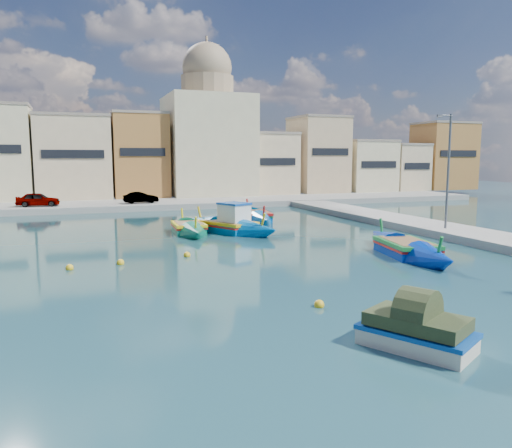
{
  "coord_description": "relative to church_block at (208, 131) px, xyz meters",
  "views": [
    {
      "loc": [
        -5.7,
        -20.73,
        5.22
      ],
      "look_at": [
        4.0,
        6.0,
        1.4
      ],
      "focal_mm": 35.0,
      "sensor_mm": 36.0,
      "label": 1
    }
  ],
  "objects": [
    {
      "name": "ground",
      "position": [
        -10.0,
        -40.0,
        -8.41
      ],
      "size": [
        160.0,
        160.0,
        0.0
      ],
      "primitive_type": "plane",
      "color": "#143B3D",
      "rests_on": "ground"
    },
    {
      "name": "north_quay",
      "position": [
        -10.0,
        -8.0,
        -8.11
      ],
      "size": [
        80.0,
        8.0,
        0.6
      ],
      "primitive_type": "cube",
      "color": "gray",
      "rests_on": "ground"
    },
    {
      "name": "north_townhouses",
      "position": [
        -3.32,
        -0.64,
        -3.41
      ],
      "size": [
        83.2,
        7.87,
        10.19
      ],
      "color": "#CCB58D",
      "rests_on": "ground"
    },
    {
      "name": "church_block",
      "position": [
        0.0,
        0.0,
        0.0
      ],
      "size": [
        10.0,
        10.0,
        19.1
      ],
      "color": "beige",
      "rests_on": "ground"
    },
    {
      "name": "quay_street_lamp",
      "position": [
        7.44,
        -34.0,
        -4.07
      ],
      "size": [
        1.18,
        0.16,
        8.0
      ],
      "color": "#595B60",
      "rests_on": "ground"
    },
    {
      "name": "parked_cars",
      "position": [
        -21.56,
        -9.5,
        -7.18
      ],
      "size": [
        24.09,
        2.14,
        1.32
      ],
      "color": "#4C1919",
      "rests_on": "north_quay"
    },
    {
      "name": "luzzu_blue_cabin",
      "position": [
        -5.65,
        -27.65,
        -8.02
      ],
      "size": [
        5.98,
        9.13,
        3.22
      ],
      "color": "#0058A1",
      "rests_on": "ground"
    },
    {
      "name": "luzzu_cyan_mid",
      "position": [
        -1.83,
        -22.21,
        -8.12
      ],
      "size": [
        3.42,
        9.46,
        2.73
      ],
      "color": "#0056A4",
      "rests_on": "ground"
    },
    {
      "name": "luzzu_green",
      "position": [
        -8.41,
        -26.89,
        -8.14
      ],
      "size": [
        2.38,
        7.94,
        2.47
      ],
      "color": "#0A7052",
      "rests_on": "ground"
    },
    {
      "name": "luzzu_blue_south",
      "position": [
        0.87,
        -38.74,
        -8.12
      ],
      "size": [
        3.97,
        9.81,
        2.76
      ],
      "color": "#002CA9",
      "rests_on": "ground"
    },
    {
      "name": "tender_near",
      "position": [
        -7.08,
        -49.89,
        -7.95
      ],
      "size": [
        2.88,
        3.41,
        1.48
      ],
      "color": "beige",
      "rests_on": "ground"
    },
    {
      "name": "mooring_buoys",
      "position": [
        -9.26,
        -34.54,
        -8.33
      ],
      "size": [
        27.72,
        22.08,
        0.36
      ],
      "color": "yellow",
      "rests_on": "ground"
    }
  ]
}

